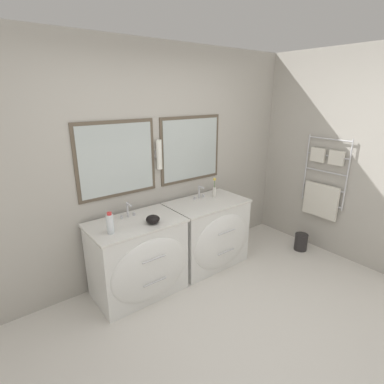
{
  "coord_description": "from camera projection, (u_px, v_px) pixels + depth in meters",
  "views": [
    {
      "loc": [
        -1.62,
        -1.14,
        2.07
      ],
      "look_at": [
        0.22,
        1.22,
        1.08
      ],
      "focal_mm": 28.0,
      "sensor_mm": 36.0,
      "label": 1
    }
  ],
  "objects": [
    {
      "name": "ground_plane",
      "position": [
        262.0,
        359.0,
        2.45
      ],
      "size": [
        16.0,
        16.0,
        0.0
      ],
      "primitive_type": "plane",
      "color": "silver"
    },
    {
      "name": "wall_right",
      "position": [
        329.0,
        156.0,
        3.88
      ],
      "size": [
        0.13,
        3.62,
        2.6
      ],
      "color": "#B2ADA3",
      "rests_on": "ground_plane"
    },
    {
      "name": "vanity_left",
      "position": [
        139.0,
        258.0,
        3.14
      ],
      "size": [
        0.95,
        0.66,
        0.83
      ],
      "color": "white",
      "rests_on": "ground_plane"
    },
    {
      "name": "faucet_left",
      "position": [
        128.0,
        211.0,
        3.12
      ],
      "size": [
        0.17,
        0.1,
        0.16
      ],
      "color": "silver",
      "rests_on": "vanity_left"
    },
    {
      "name": "faucet_right",
      "position": [
        200.0,
        193.0,
        3.69
      ],
      "size": [
        0.17,
        0.1,
        0.16
      ],
      "color": "silver",
      "rests_on": "vanity_right"
    },
    {
      "name": "toiletry_bottle",
      "position": [
        110.0,
        224.0,
        2.76
      ],
      "size": [
        0.07,
        0.07,
        0.21
      ],
      "color": "silver",
      "rests_on": "vanity_left"
    },
    {
      "name": "vanity_right",
      "position": [
        209.0,
        233.0,
        3.7
      ],
      "size": [
        0.95,
        0.66,
        0.83
      ],
      "color": "white",
      "rests_on": "ground_plane"
    },
    {
      "name": "flower_vase",
      "position": [
        214.0,
        190.0,
        3.73
      ],
      "size": [
        0.04,
        0.04,
        0.25
      ],
      "color": "silver",
      "rests_on": "vanity_right"
    },
    {
      "name": "wall_back",
      "position": [
        147.0,
        164.0,
        3.37
      ],
      "size": [
        5.81,
        0.14,
        2.6
      ],
      "color": "#B2ADA3",
      "rests_on": "ground_plane"
    },
    {
      "name": "waste_bin",
      "position": [
        301.0,
        242.0,
        4.12
      ],
      "size": [
        0.18,
        0.18,
        0.23
      ],
      "color": "#282626",
      "rests_on": "ground_plane"
    },
    {
      "name": "amenity_bowl",
      "position": [
        153.0,
        219.0,
        2.99
      ],
      "size": [
        0.14,
        0.14,
        0.08
      ],
      "color": "black",
      "rests_on": "vanity_left"
    }
  ]
}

